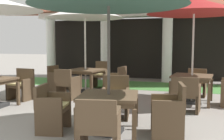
{
  "coord_description": "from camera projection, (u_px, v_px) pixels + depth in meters",
  "views": [
    {
      "loc": [
        2.33,
        -3.62,
        1.6
      ],
      "look_at": [
        0.24,
        3.33,
        0.86
      ],
      "focal_mm": 43.07,
      "sensor_mm": 36.0,
      "label": 1
    }
  ],
  "objects": [
    {
      "name": "patio_table_mid_right",
      "position": [
        109.0,
        100.0,
        4.7
      ],
      "size": [
        1.16,
        1.16,
        0.7
      ],
      "rotation": [
        0.0,
        0.0,
        0.17
      ],
      "color": "brown",
      "rests_on": "ground"
    },
    {
      "name": "patio_table_near_foreground",
      "position": [
        85.0,
        72.0,
        8.58
      ],
      "size": [
        1.14,
        1.14,
        0.76
      ],
      "rotation": [
        0.0,
        0.0,
        -0.13
      ],
      "color": "brown",
      "rests_on": "ground"
    },
    {
      "name": "patio_umbrella_far_back",
      "position": [
        194.0,
        6.0,
        6.95
      ],
      "size": [
        2.45,
        2.45,
        2.83
      ],
      "color": "#2D2D2D",
      "rests_on": "ground"
    },
    {
      "name": "patio_umbrella_near_foreground",
      "position": [
        85.0,
        12.0,
        8.39
      ],
      "size": [
        2.43,
        2.43,
        2.87
      ],
      "color": "#2D2D2D",
      "rests_on": "ground"
    },
    {
      "name": "patio_chair_mid_right_north",
      "position": [
        115.0,
        99.0,
        5.75
      ],
      "size": [
        0.67,
        0.67,
        0.89
      ],
      "rotation": [
        0.0,
        0.0,
        -2.97
      ],
      "color": "brown",
      "rests_on": "ground"
    },
    {
      "name": "patio_chair_near_foreground_north",
      "position": [
        101.0,
        76.0,
        9.57
      ],
      "size": [
        0.65,
        0.57,
        0.94
      ],
      "rotation": [
        0.0,
        0.0,
        -3.28
      ],
      "color": "brown",
      "rests_on": "ground"
    },
    {
      "name": "patio_chair_mid_right_west",
      "position": [
        52.0,
        109.0,
        4.84
      ],
      "size": [
        0.59,
        0.67,
        0.84
      ],
      "rotation": [
        0.0,
        0.0,
        -1.4
      ],
      "color": "brown",
      "rests_on": "ground"
    },
    {
      "name": "patio_chair_far_back_north",
      "position": [
        196.0,
        83.0,
        8.11
      ],
      "size": [
        0.63,
        0.64,
        0.81
      ],
      "rotation": [
        0.0,
        0.0,
        -3.26
      ],
      "color": "brown",
      "rests_on": "ground"
    },
    {
      "name": "patio_chair_near_foreground_west",
      "position": [
        58.0,
        79.0,
        9.04
      ],
      "size": [
        0.61,
        0.66,
        0.84
      ],
      "rotation": [
        0.0,
        0.0,
        -1.71
      ],
      "color": "brown",
      "rests_on": "ground"
    },
    {
      "name": "terracotta_urn",
      "position": [
        175.0,
        88.0,
        8.43
      ],
      "size": [
        0.36,
        0.36,
        0.42
      ],
      "color": "brown",
      "rests_on": "ground"
    },
    {
      "name": "patio_chair_mid_right_east",
      "position": [
        169.0,
        112.0,
        4.59
      ],
      "size": [
        0.63,
        0.7,
        0.91
      ],
      "rotation": [
        0.0,
        0.0,
        -4.54
      ],
      "color": "brown",
      "rests_on": "ground"
    },
    {
      "name": "patio_chair_near_foreground_south",
      "position": [
        67.0,
        85.0,
        7.64
      ],
      "size": [
        0.63,
        0.59,
        0.87
      ],
      "rotation": [
        0.0,
        0.0,
        -0.13
      ],
      "color": "brown",
      "rests_on": "ground"
    },
    {
      "name": "lawn_strip",
      "position": [
        128.0,
        85.0,
        10.26
      ],
      "size": [
        10.97,
        1.99,
        0.01
      ],
      "primitive_type": "cube",
      "color": "#47843D",
      "rests_on": "ground"
    },
    {
      "name": "patio_chair_far_back_south",
      "position": [
        186.0,
        95.0,
        6.21
      ],
      "size": [
        0.67,
        0.58,
        0.83
      ],
      "rotation": [
        0.0,
        0.0,
        -0.12
      ],
      "color": "brown",
      "rests_on": "ground"
    },
    {
      "name": "background_pavilion",
      "position": [
        136.0,
        4.0,
        11.21
      ],
      "size": [
        9.17,
        2.94,
        4.17
      ],
      "color": "white",
      "rests_on": "ground"
    },
    {
      "name": "patio_chair_mid_right_south",
      "position": [
        99.0,
        129.0,
        3.69
      ],
      "size": [
        0.64,
        0.63,
        0.87
      ],
      "rotation": [
        0.0,
        0.0,
        0.17
      ],
      "color": "brown",
      "rests_on": "ground"
    },
    {
      "name": "patio_table_far_back",
      "position": [
        192.0,
        79.0,
        7.14
      ],
      "size": [
        1.12,
        1.12,
        0.74
      ],
      "rotation": [
        0.0,
        0.0,
        -0.12
      ],
      "color": "brown",
      "rests_on": "ground"
    },
    {
      "name": "patio_chair_mid_left_north",
      "position": [
        21.0,
        85.0,
        7.57
      ],
      "size": [
        0.67,
        0.56,
        0.87
      ],
      "rotation": [
        0.0,
        0.0,
        -3.25
      ],
      "color": "brown",
      "rests_on": "ground"
    },
    {
      "name": "patio_chair_near_foreground_east",
      "position": [
        116.0,
        82.0,
        8.17
      ],
      "size": [
        0.61,
        0.68,
        0.89
      ],
      "rotation": [
        0.0,
        0.0,
        1.44
      ],
      "color": "brown",
      "rests_on": "ground"
    }
  ]
}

